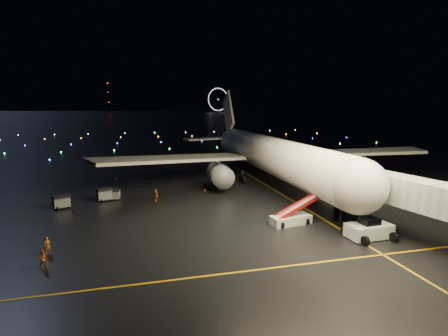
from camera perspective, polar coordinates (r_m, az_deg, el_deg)
The scene contains 19 objects.
ground at distance 336.86m, azimuth -12.69°, elevation 7.49°, with size 2000.00×2000.00×0.00m, color black.
lane_centre at distance 57.74m, azimuth 8.86°, elevation -3.95°, with size 0.25×80.00×0.02m, color #CB970A.
lane_cross at distance 30.31m, azimuth -2.78°, elevation -17.19°, with size 60.00×0.25×0.02m, color #CB970A.
airliner at distance 65.84m, azimuth 6.32°, elevation 5.61°, with size 62.28×59.16×17.65m, color silver, non-canonical shape.
pushback_tug at distance 40.68m, azimuth 22.60°, elevation -9.03°, with size 4.66×2.44×2.22m, color silver.
belt_loader at distance 42.38m, azimuth 10.87°, elevation -6.78°, with size 7.12×1.94×3.45m, color silver, non-canonical shape.
crew_a at distance 37.95m, azimuth -26.88°, elevation -11.21°, with size 0.60×0.39×1.63m, color orange.
crew_b at distance 35.05m, azimuth -27.36°, elevation -13.04°, with size 0.77×0.60×1.59m, color orange.
crew_c at distance 52.72m, azimuth -11.07°, elevation -4.37°, with size 1.05×0.44×1.80m, color orange.
safety_cone_0 at distance 58.91m, azimuth -0.70°, elevation -3.31°, with size 0.42×0.42×0.48m, color #F0440F.
safety_cone_1 at distance 61.39m, azimuth -2.72°, elevation -2.77°, with size 0.43×0.43×0.49m, color #F0440F.
safety_cone_2 at distance 58.17m, azimuth -3.16°, elevation -3.52°, with size 0.39×0.39×0.44m, color #F0440F.
safety_cone_3 at distance 69.71m, azimuth -17.29°, elevation -1.65°, with size 0.45×0.45×0.51m, color #F0440F.
ferris_wheel at distance 777.70m, azimuth -0.95°, elevation 10.99°, with size 50.00×4.00×52.00m, color black, non-canonical shape.
radio_mast at distance 778.21m, azimuth -18.34°, elevation 10.93°, with size 1.80×1.80×64.00m, color black.
taxiway_lights at distance 143.44m, azimuth -10.19°, elevation 4.45°, with size 164.00×92.00×0.36m, color black, non-canonical shape.
baggage_cart_0 at distance 55.17m, azimuth -17.60°, elevation -4.16°, with size 1.79×1.26×1.53m, color gray.
baggage_cart_1 at distance 55.07m, azimuth -18.88°, elevation -4.09°, with size 2.16×1.51×1.84m, color gray.
baggage_cart_2 at distance 53.21m, azimuth -25.03°, elevation -5.03°, with size 2.08×1.46×1.77m, color gray.
Camera 1 is at (-10.30, -36.41, 13.90)m, focal length 28.00 mm.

